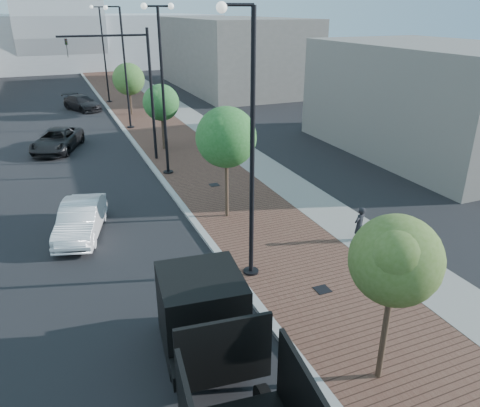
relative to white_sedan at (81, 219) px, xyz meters
name	(u,v)px	position (x,y,z in m)	size (l,w,h in m)	color
sidewalk	(150,111)	(8.29, 24.23, -0.67)	(7.00, 140.00, 0.12)	#4C2D23
concrete_strip	(178,109)	(10.99, 24.23, -0.67)	(2.40, 140.00, 0.13)	slate
curb	(112,114)	(4.79, 24.23, -0.66)	(0.30, 140.00, 0.14)	gray
white_sedan	(81,219)	(0.00, 0.00, 0.00)	(1.55, 4.45, 1.47)	silver
dark_car_mid	(57,140)	(-0.33, 13.99, -0.01)	(2.41, 5.23, 1.45)	black
dark_car_far	(82,103)	(2.50, 27.49, -0.05)	(1.93, 4.74, 1.37)	black
pedestrian	(359,225)	(10.51, -5.19, 0.07)	(0.59, 0.39, 1.61)	black
streetlight_1	(249,162)	(5.28, -5.77, 3.61)	(1.44, 0.56, 9.21)	black
streetlight_2	(163,91)	(5.39, 6.23, 4.09)	(1.72, 0.56, 9.28)	black
streetlight_3	(124,74)	(5.28, 18.23, 3.61)	(1.44, 0.56, 9.21)	black
streetlight_4	(104,54)	(5.39, 30.23, 4.09)	(1.72, 0.56, 9.28)	black
traffic_mast	(136,82)	(4.49, 9.23, 4.25)	(5.09, 0.20, 8.00)	black
tree_0	(396,260)	(6.44, -11.75, 2.86)	(2.26, 2.19, 4.70)	#382619
tree_1	(227,137)	(6.44, -0.75, 3.11)	(2.67, 2.67, 5.19)	#382619
tree_2	(162,103)	(6.44, 11.25, 2.53)	(2.44, 2.40, 4.47)	#382619
tree_3	(129,79)	(6.44, 23.25, 2.50)	(2.80, 2.80, 4.64)	#382619
convention_center	(56,27)	(2.79, 69.23, 5.27)	(50.00, 30.00, 50.00)	#A2A7AC
commercial_block_ne	(233,54)	(20.79, 34.23, 3.27)	(12.00, 22.00, 8.00)	#615C57
commercial_block_e	(432,99)	(22.79, 4.23, 2.77)	(10.00, 16.00, 7.00)	slate
utility_cover_1	(322,289)	(7.19, -7.77, -0.60)	(0.50, 0.50, 0.02)	black
utility_cover_2	(214,185)	(7.19, 3.23, -0.60)	(0.50, 0.50, 0.02)	black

